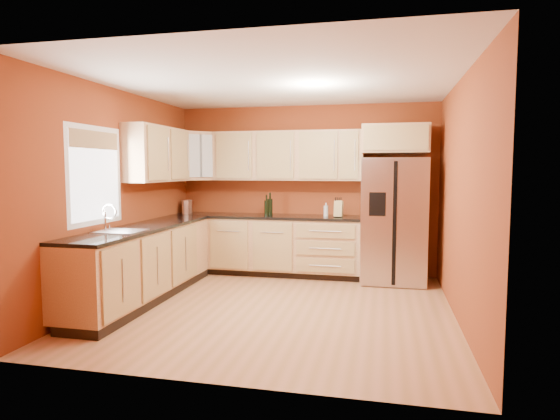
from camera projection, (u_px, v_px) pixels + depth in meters
name	position (u px, v px, depth m)	size (l,w,h in m)	color
floor	(276.00, 308.00, 5.47)	(4.00, 4.00, 0.00)	#AC7442
ceiling	(276.00, 82.00, 5.25)	(4.00, 4.00, 0.00)	silver
wall_back	(305.00, 190.00, 7.30)	(4.00, 0.04, 2.60)	maroon
wall_front	(214.00, 213.00, 3.42)	(4.00, 0.04, 2.60)	maroon
wall_left	(119.00, 195.00, 5.79)	(0.04, 4.00, 2.60)	maroon
wall_right	(461.00, 200.00, 4.92)	(0.04, 4.00, 2.60)	maroon
base_cabinets_back	(266.00, 246.00, 7.21)	(2.90, 0.60, 0.88)	#A0714D
base_cabinets_left	(143.00, 265.00, 5.80)	(0.60, 2.80, 0.88)	#A0714D
countertop_back	(266.00, 216.00, 7.16)	(2.90, 0.62, 0.04)	black
countertop_left	(143.00, 228.00, 5.76)	(0.62, 2.80, 0.04)	black
upper_cabinets_back	(287.00, 156.00, 7.15)	(2.30, 0.33, 0.75)	#A0714D
upper_cabinets_left	(158.00, 154.00, 6.42)	(0.33, 1.35, 0.75)	#A0714D
corner_upper_cabinet	(196.00, 156.00, 7.30)	(0.62, 0.33, 0.75)	#A0714D
over_fridge_cabinet	(395.00, 139.00, 6.65)	(0.92, 0.60, 0.40)	#A0714D
refrigerator	(394.00, 220.00, 6.68)	(0.90, 0.75, 1.78)	silver
window	(96.00, 176.00, 5.28)	(0.03, 0.90, 1.00)	white
sink_faucet	(120.00, 218.00, 5.26)	(0.50, 0.42, 0.30)	silver
canister_left	(188.00, 207.00, 7.48)	(0.13, 0.13, 0.21)	silver
canister_right	(186.00, 207.00, 7.39)	(0.13, 0.13, 0.21)	silver
wine_bottle_a	(270.00, 204.00, 7.15)	(0.08, 0.08, 0.34)	black
wine_bottle_b	(267.00, 205.00, 7.12)	(0.07, 0.07, 0.31)	black
knife_block	(339.00, 209.00, 6.87)	(0.12, 0.11, 0.24)	tan
soap_dispenser	(326.00, 210.00, 6.97)	(0.07, 0.07, 0.20)	silver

